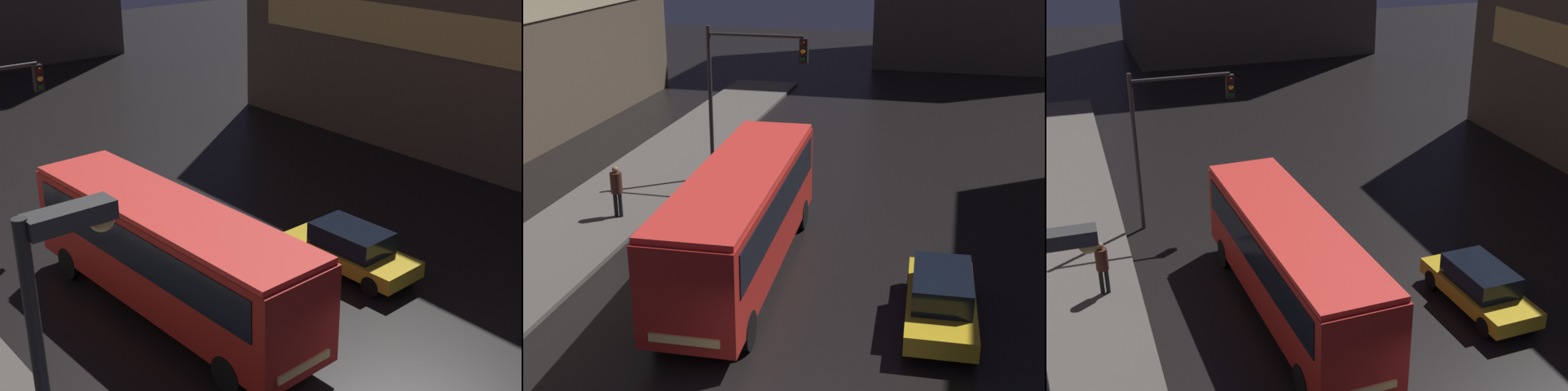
% 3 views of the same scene
% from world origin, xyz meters
% --- Properties ---
extents(sidewalk_left, '(4.00, 48.00, 0.15)m').
position_xyz_m(sidewalk_left, '(-9.00, 10.00, 0.07)').
color(sidewalk_left, '#56514C').
rests_on(sidewalk_left, ground).
extents(bus_near, '(2.84, 10.58, 3.32)m').
position_xyz_m(bus_near, '(-2.68, 7.30, 2.05)').
color(bus_near, '#AD1E19').
rests_on(bus_near, ground).
extents(car_taxi, '(1.93, 4.48, 1.46)m').
position_xyz_m(car_taxi, '(3.09, 5.83, 0.75)').
color(car_taxi, gold).
rests_on(car_taxi, ground).
extents(pedestrian_mid, '(0.45, 0.45, 1.83)m').
position_xyz_m(pedestrian_mid, '(-8.10, 10.32, 1.26)').
color(pedestrian_mid, black).
rests_on(pedestrian_mid, sidewalk_left).
extents(traffic_light_main, '(3.92, 0.35, 6.17)m').
position_xyz_m(traffic_light_main, '(-4.88, 15.07, 4.23)').
color(traffic_light_main, '#2D2D2D').
rests_on(traffic_light_main, ground).
extents(street_lamp_sidewalk, '(1.25, 0.36, 7.54)m').
position_xyz_m(street_lamp_sidewalk, '(-9.29, -0.61, 5.15)').
color(street_lamp_sidewalk, '#2D2D2D').
rests_on(street_lamp_sidewalk, sidewalk_left).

